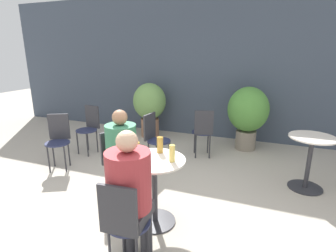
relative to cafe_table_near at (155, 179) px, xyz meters
name	(u,v)px	position (x,y,z in m)	size (l,w,h in m)	color
ground_plane	(136,216)	(-0.25, 0.01, -0.52)	(20.00, 20.00, 0.00)	#B2A899
storefront_wall	(205,67)	(-0.25, 3.26, 0.98)	(10.00, 0.06, 3.00)	#3D4756
cafe_table_near	(155,179)	(0.00, 0.00, 0.00)	(0.65, 0.65, 0.75)	#2D2D33
cafe_table_far	(310,155)	(1.64, 1.42, -0.03)	(0.59, 0.59, 0.75)	#2D2D33
bistro_chair_0	(116,158)	(-0.67, 0.32, 0.01)	(0.42, 0.41, 0.87)	#232847
bistro_chair_1	(123,220)	(0.05, -0.74, 0.01)	(0.38, 0.38, 0.87)	#232847
bistro_chair_2	(154,135)	(-0.60, 1.36, 0.01)	(0.39, 0.38, 0.87)	#232847
bistro_chair_3	(90,125)	(-1.96, 1.50, 0.01)	(0.38, 0.39, 0.87)	#232847
bistro_chair_4	(203,129)	(0.05, 1.98, 0.01)	(0.40, 0.41, 0.87)	#232847
bistro_chair_5	(58,136)	(-2.00, 0.77, 0.01)	(0.41, 0.42, 0.87)	#232847
seated_person_0	(122,149)	(-0.54, 0.26, 0.18)	(0.46, 0.44, 1.17)	brown
seated_person_1	(130,189)	(0.04, -0.60, 0.21)	(0.37, 0.39, 1.24)	#2D2D33
beer_glass_0	(137,150)	(-0.19, -0.02, 0.32)	(0.07, 0.07, 0.16)	#B28433
beer_glass_1	(140,156)	(-0.07, -0.18, 0.32)	(0.06, 0.06, 0.18)	silver
beer_glass_2	(172,153)	(0.19, 0.01, 0.32)	(0.06, 0.06, 0.18)	#DBC65B
beer_glass_3	(160,145)	(-0.01, 0.19, 0.32)	(0.07, 0.07, 0.18)	#B28433
potted_plant_0	(150,105)	(-1.34, 2.78, 0.19)	(0.71, 0.71, 1.17)	#93664C
potted_plant_1	(248,112)	(0.72, 2.70, 0.21)	(0.75, 0.75, 1.20)	slate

